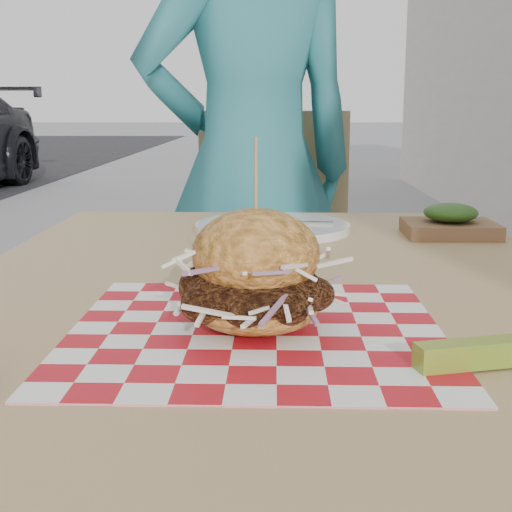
# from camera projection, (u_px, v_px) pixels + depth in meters

# --- Properties ---
(diner) EXTENTS (0.69, 0.57, 1.61)m
(diner) POSITION_uv_depth(u_px,v_px,m) (252.00, 170.00, 1.78)
(diner) COLOR teal
(diner) RESTS_ON ground
(patio_table) EXTENTS (0.80, 1.20, 0.75)m
(patio_table) POSITION_uv_depth(u_px,v_px,m) (271.00, 346.00, 0.89)
(patio_table) COLOR tan
(patio_table) RESTS_ON ground
(patio_chair) EXTENTS (0.44, 0.45, 0.95)m
(patio_chair) POSITION_uv_depth(u_px,v_px,m) (271.00, 259.00, 1.96)
(patio_chair) COLOR tan
(patio_chair) RESTS_ON ground
(paper_liner) EXTENTS (0.36, 0.36, 0.00)m
(paper_liner) POSITION_uv_depth(u_px,v_px,m) (256.00, 330.00, 0.69)
(paper_liner) COLOR red
(paper_liner) RESTS_ON patio_table
(sandwich) EXTENTS (0.16, 0.16, 0.19)m
(sandwich) POSITION_uv_depth(u_px,v_px,m) (256.00, 278.00, 0.68)
(sandwich) COLOR #D68B3C
(sandwich) RESTS_ON paper_liner
(pickle_spear) EXTENTS (0.10, 0.05, 0.02)m
(pickle_spear) POSITION_uv_depth(u_px,v_px,m) (470.00, 354.00, 0.59)
(pickle_spear) COLOR olive
(pickle_spear) RESTS_ON paper_liner
(place_setting) EXTENTS (0.27, 0.27, 0.02)m
(place_setting) POSITION_uv_depth(u_px,v_px,m) (272.00, 227.00, 1.24)
(place_setting) COLOR white
(place_setting) RESTS_ON patio_table
(kraft_tray) EXTENTS (0.15, 0.12, 0.06)m
(kraft_tray) POSITION_uv_depth(u_px,v_px,m) (450.00, 223.00, 1.19)
(kraft_tray) COLOR brown
(kraft_tray) RESTS_ON patio_table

